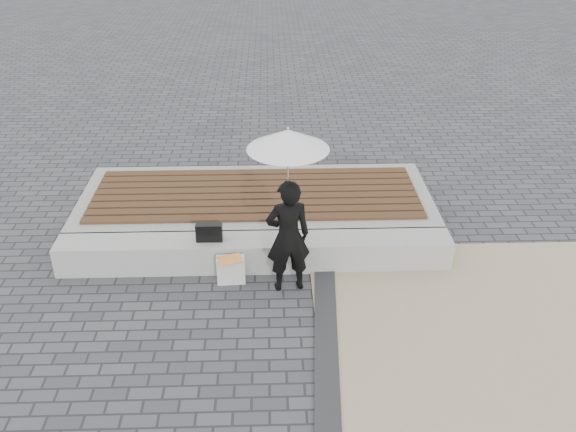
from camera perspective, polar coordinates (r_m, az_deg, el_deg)
The scene contains 11 objects.
ground at distance 6.75m, azimuth -3.25°, elevation -12.16°, with size 80.00×80.00×0.00m, color #454549.
terrazzo_zone at distance 7.04m, azimuth 24.48°, elevation -13.22°, with size 5.00×5.00×0.02m, color tan.
edging_band at distance 6.39m, azimuth 3.63°, elevation -14.87°, with size 0.25×5.20×0.04m, color #2B2B2D.
seating_ledge at distance 7.91m, azimuth -3.08°, elevation -3.34°, with size 5.00×0.45×0.40m, color #ACACA7.
timber_platform at distance 8.94m, azimuth -2.96°, elevation 0.83°, with size 5.00×2.00×0.40m, color #9D9C98.
timber_decking at distance 8.84m, azimuth -2.99°, elevation 2.08°, with size 4.60×1.60×0.04m, color #512E1F, non-canonical shape.
woman at distance 7.21m, azimuth 0.00°, elevation -1.90°, with size 0.53×0.35×1.45m, color black.
parasol at distance 6.66m, azimuth -0.00°, elevation 7.09°, with size 0.90×0.90×1.16m.
handbag at distance 7.76m, azimuth -7.29°, elevation -1.50°, with size 0.33×0.12×0.23m, color black.
canvas_tote at distance 7.63m, azimuth -5.29°, elevation -4.97°, with size 0.34×0.14×0.36m, color silver.
magazine at distance 7.49m, azimuth -5.37°, elevation -4.02°, with size 0.29×0.21×0.01m, color red.
Camera 1 is at (0.22, -5.05, 4.48)m, focal length 38.50 mm.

